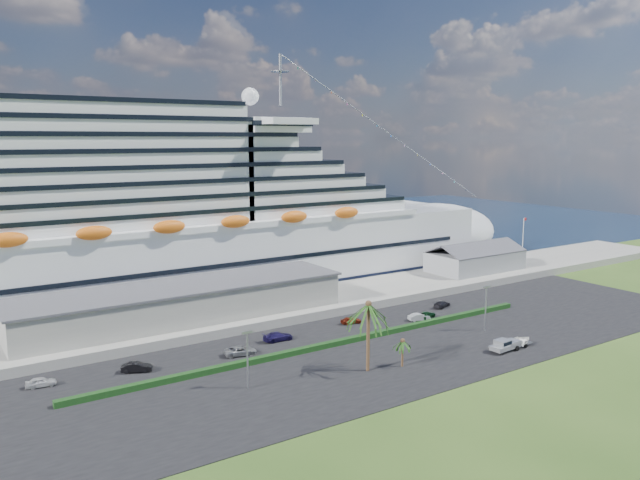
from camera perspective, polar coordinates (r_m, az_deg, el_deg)
ground at (r=99.27m, az=10.48°, el=-11.26°), size 420.00×420.00×0.00m
asphalt_lot at (r=106.91m, az=6.33°, el=-9.61°), size 140.00×38.00×0.12m
wharf at (r=129.23m, az=-1.96°, el=-5.82°), size 240.00×20.00×1.80m
water at (r=209.77m, az=-14.95°, el=-0.50°), size 420.00×160.00×0.02m
cruise_ship at (r=138.63m, az=-14.88°, el=1.57°), size 191.00×38.00×54.00m
terminal_building at (r=117.49m, az=-12.46°, el=-5.51°), size 61.00×15.00×6.30m
port_shed at (r=161.13m, az=14.00°, el=-1.78°), size 24.00×12.31×7.37m
flagpole at (r=174.06m, az=18.07°, el=0.14°), size 1.08×0.16×12.00m
hedge at (r=105.90m, az=1.21°, el=-9.45°), size 88.00×1.10×0.90m
lamp_post_left at (r=88.14m, az=-6.65°, el=-10.16°), size 1.60×0.35×8.27m
lamp_post_right at (r=116.82m, az=14.93°, el=-5.53°), size 1.60×0.35×8.27m
palm_tall at (r=92.97m, az=4.45°, el=-6.59°), size 8.82×8.82×11.13m
palm_short at (r=96.87m, az=7.56°, el=-9.41°), size 3.53×3.53×4.56m
parked_car_0 at (r=97.81m, az=-24.16°, el=-11.76°), size 4.22×2.13×1.38m
parked_car_1 at (r=98.68m, az=-16.41°, el=-11.09°), size 4.77×3.30×1.49m
parked_car_2 at (r=102.44m, az=-7.30°, el=-10.02°), size 5.51×3.22×1.44m
parked_car_3 at (r=108.72m, az=-3.87°, el=-8.79°), size 5.38×2.36×1.54m
parked_car_4 at (r=118.19m, az=2.85°, el=-7.34°), size 4.13×2.22×1.33m
parked_car_5 at (r=121.43m, az=9.04°, el=-6.97°), size 4.48×2.66×1.40m
parked_car_6 at (r=123.30m, az=9.69°, el=-6.77°), size 4.99×3.31×1.27m
parked_car_7 at (r=131.52m, az=11.06°, el=-5.77°), size 5.09×3.42×1.37m
pickup_truck at (r=107.70m, az=16.57°, el=-9.15°), size 5.85×2.43×2.03m
boat_trailer at (r=110.59m, az=17.85°, el=-8.75°), size 5.62×3.73×1.60m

